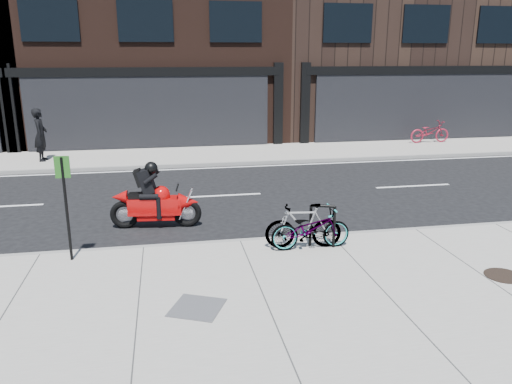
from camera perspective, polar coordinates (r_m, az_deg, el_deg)
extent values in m
plane|color=black|center=(12.48, -3.18, -2.91)|extent=(120.00, 120.00, 0.00)
cube|color=gray|center=(7.92, 1.57, -13.75)|extent=(60.00, 6.00, 0.13)
cube|color=gray|center=(19.94, -6.04, 4.20)|extent=(60.00, 3.50, 0.13)
cube|color=black|center=(28.74, 13.95, 19.67)|extent=(12.00, 10.00, 12.50)
cylinder|color=black|center=(10.23, 6.25, -3.85)|extent=(0.06, 0.06, 0.86)
cylinder|color=black|center=(10.22, 8.91, -3.97)|extent=(0.06, 0.06, 0.86)
cylinder|color=black|center=(10.09, 7.66, -1.59)|extent=(0.47, 0.22, 0.06)
imported|color=gray|center=(10.09, 6.25, -4.16)|extent=(1.64, 0.60, 0.85)
imported|color=gray|center=(10.10, 5.44, -3.89)|extent=(1.59, 0.63, 0.93)
torus|color=black|center=(11.84, -7.87, -2.41)|extent=(0.68, 0.21, 0.67)
torus|color=black|center=(12.02, -14.79, -2.52)|extent=(0.68, 0.21, 0.67)
cube|color=#AE0808|center=(11.85, -11.46, -1.53)|extent=(1.26, 0.51, 0.39)
cone|color=#AE0808|center=(11.76, -7.72, -1.18)|extent=(0.50, 0.49, 0.45)
sphere|color=#AE0808|center=(11.76, -10.78, -0.28)|extent=(0.41, 0.41, 0.41)
cube|color=black|center=(11.82, -12.99, -0.42)|extent=(0.59, 0.34, 0.12)
cylinder|color=silver|center=(12.17, -13.93, -2.34)|extent=(0.57, 0.15, 0.09)
cube|color=black|center=(11.71, -12.40, 1.22)|extent=(0.43, 0.41, 0.60)
cube|color=black|center=(11.72, -13.22, 1.59)|extent=(0.27, 0.33, 0.41)
sphere|color=black|center=(11.63, -11.89, 2.70)|extent=(0.30, 0.30, 0.30)
imported|color=black|center=(19.96, -23.41, 6.02)|extent=(0.49, 0.72, 1.92)
imported|color=maroon|center=(23.58, 19.24, 6.51)|extent=(1.83, 0.67, 0.96)
cylinder|color=black|center=(10.00, 26.45, -8.56)|extent=(0.86, 0.86, 0.02)
cube|color=#545557|center=(8.00, -6.76, -12.97)|extent=(0.99, 0.99, 0.02)
cylinder|color=black|center=(9.95, -20.82, -1.93)|extent=(0.05, 0.05, 2.00)
cube|color=#1E5518|center=(9.75, -21.28, 2.67)|extent=(0.27, 0.03, 0.41)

